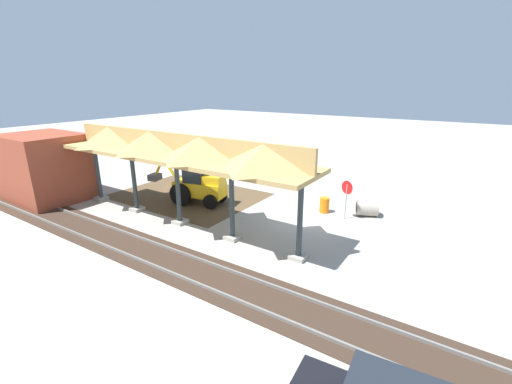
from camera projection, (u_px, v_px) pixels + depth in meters
The scene contains 10 objects.
ground_plane at pixel (312, 217), 19.43m from camera, with size 120.00×120.00×0.00m, color #9E998E.
dirt_work_zone at pixel (189, 195), 23.19m from camera, with size 9.51×7.00×0.01m, color brown.
platform_canopy at pixel (175, 147), 17.32m from camera, with size 15.47×3.20×4.90m.
rail_tracks at pixel (224, 282), 13.07m from camera, with size 60.00×2.58×0.15m.
stop_sign at pixel (347, 192), 18.75m from camera, with size 0.71×0.33×2.21m.
backhoe at pixel (197, 184), 21.33m from camera, with size 5.28×2.36×2.82m.
dirt_mound at pixel (178, 188), 24.71m from camera, with size 4.38×4.38×1.63m, color brown.
concrete_pipe at pixel (367, 208), 19.55m from camera, with size 1.45×1.34×0.95m.
brick_utility_building at pixel (45, 167), 21.94m from camera, with size 4.85×3.90×4.23m, color brown.
traffic_barrel at pixel (324, 205), 20.03m from camera, with size 0.56×0.56×0.90m, color orange.
Camera 1 is at (-7.27, 16.84, 7.31)m, focal length 24.00 mm.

